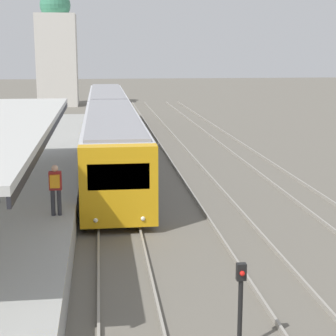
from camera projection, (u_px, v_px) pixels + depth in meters
The scene contains 4 objects.
person_on_platform at pixel (55, 186), 17.94m from camera, with size 0.40×0.40×1.66m.
train_near at pixel (109, 122), 35.46m from camera, with size 2.70×34.14×3.19m.
signal_post_near at pixel (241, 297), 11.61m from camera, with size 0.20×0.21×1.94m.
distant_domed_building at pixel (57, 51), 63.42m from camera, with size 4.42×4.42×12.85m.
Camera 1 is at (-0.57, -7.58, 6.21)m, focal length 60.00 mm.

